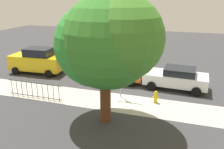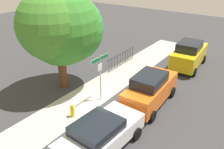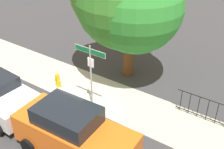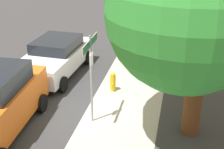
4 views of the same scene
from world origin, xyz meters
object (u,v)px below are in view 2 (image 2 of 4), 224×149
at_px(car_white, 100,134).
at_px(car_yellow, 189,54).
at_px(street_sign, 100,68).
at_px(shade_tree, 62,27).
at_px(car_orange, 150,89).
at_px(fire_hydrant, 72,111).

relative_size(car_white, car_yellow, 0.97).
relative_size(street_sign, car_white, 0.67).
bearing_deg(street_sign, shade_tree, 92.09).
xyz_separation_m(street_sign, car_yellow, (8.13, -2.69, -1.09)).
bearing_deg(car_yellow, car_orange, 176.86).
relative_size(street_sign, fire_hydrant, 3.87).
relative_size(car_white, car_orange, 0.97).
height_order(shade_tree, car_orange, shade_tree).
bearing_deg(fire_hydrant, shade_tree, 50.10).
relative_size(car_white, fire_hydrant, 5.74).
bearing_deg(car_yellow, fire_hydrant, 161.28).
bearing_deg(shade_tree, street_sign, -87.91).
bearing_deg(car_yellow, street_sign, 158.42).
height_order(shade_tree, car_white, shade_tree).
bearing_deg(car_orange, street_sign, 113.26).
bearing_deg(car_orange, car_yellow, -2.37).
xyz_separation_m(car_yellow, fire_hydrant, (-10.45, 2.89, -0.69)).
relative_size(street_sign, car_yellow, 0.65).
bearing_deg(shade_tree, car_yellow, -33.96).
relative_size(shade_tree, car_yellow, 1.42).
xyz_separation_m(car_orange, car_yellow, (6.82, 0.02, 0.06)).
distance_m(car_orange, fire_hydrant, 4.69).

